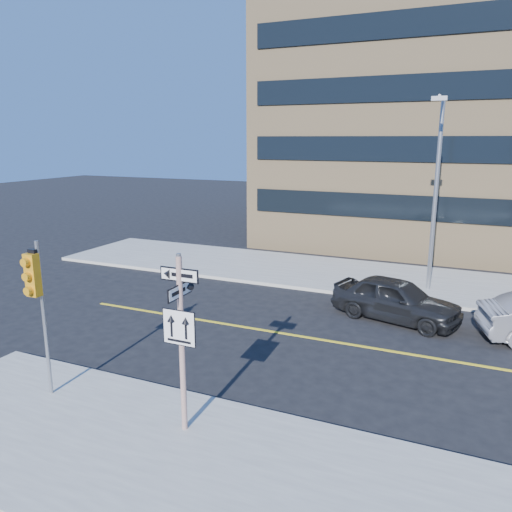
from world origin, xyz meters
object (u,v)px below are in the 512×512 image
at_px(sign_pole, 181,334).
at_px(traffic_signal, 35,287).
at_px(streetlight_a, 436,183).
at_px(parked_car_a, 396,299).

xyz_separation_m(sign_pole, traffic_signal, (-4.00, -0.15, 0.59)).
height_order(sign_pole, streetlight_a, streetlight_a).
distance_m(traffic_signal, parked_car_a, 12.19).
relative_size(sign_pole, parked_car_a, 0.87).
distance_m(sign_pole, streetlight_a, 14.05).
bearing_deg(streetlight_a, traffic_signal, -120.80).
relative_size(parked_car_a, streetlight_a, 0.58).
bearing_deg(parked_car_a, sign_pole, 176.33).
distance_m(traffic_signal, streetlight_a, 15.72).
relative_size(traffic_signal, streetlight_a, 0.50).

